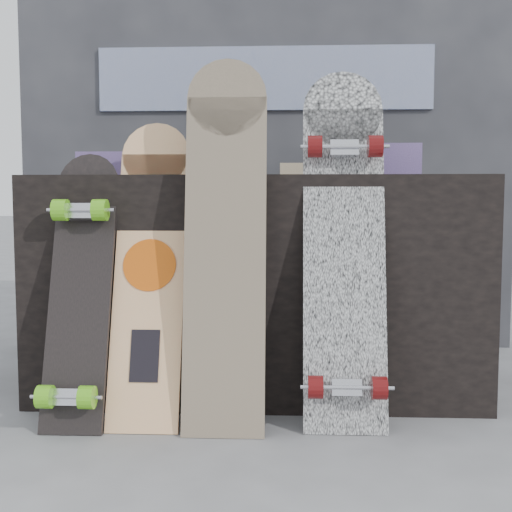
{
  "coord_description": "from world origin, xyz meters",
  "views": [
    {
      "loc": [
        0.1,
        -1.89,
        0.71
      ],
      "look_at": [
        0.01,
        0.2,
        0.53
      ],
      "focal_mm": 45.0,
      "sensor_mm": 36.0,
      "label": 1
    }
  ],
  "objects_px": {
    "longboard_cascadia": "(344,239)",
    "skateboard_dark": "(80,285)",
    "vendor_table": "(258,285)",
    "longboard_geisha": "(150,261)",
    "longboard_celtic": "(225,231)"
  },
  "relations": [
    {
      "from": "longboard_celtic",
      "to": "longboard_cascadia",
      "type": "height_order",
      "value": "longboard_celtic"
    },
    {
      "from": "longboard_geisha",
      "to": "longboard_cascadia",
      "type": "bearing_deg",
      "value": -1.47
    },
    {
      "from": "longboard_celtic",
      "to": "longboard_cascadia",
      "type": "xyz_separation_m",
      "value": [
        0.37,
        0.06,
        -0.03
      ]
    },
    {
      "from": "longboard_geisha",
      "to": "longboard_cascadia",
      "type": "distance_m",
      "value": 0.63
    },
    {
      "from": "longboard_celtic",
      "to": "longboard_cascadia",
      "type": "relative_size",
      "value": 1.02
    },
    {
      "from": "longboard_geisha",
      "to": "longboard_cascadia",
      "type": "relative_size",
      "value": 0.86
    },
    {
      "from": "longboard_celtic",
      "to": "vendor_table",
      "type": "bearing_deg",
      "value": 78.02
    },
    {
      "from": "longboard_geisha",
      "to": "vendor_table",
      "type": "bearing_deg",
      "value": 43.84
    },
    {
      "from": "vendor_table",
      "to": "longboard_geisha",
      "type": "xyz_separation_m",
      "value": [
        -0.34,
        -0.32,
        0.12
      ]
    },
    {
      "from": "vendor_table",
      "to": "longboard_geisha",
      "type": "distance_m",
      "value": 0.48
    },
    {
      "from": "longboard_celtic",
      "to": "longboard_cascadia",
      "type": "bearing_deg",
      "value": 8.75
    },
    {
      "from": "vendor_table",
      "to": "skateboard_dark",
      "type": "height_order",
      "value": "skateboard_dark"
    },
    {
      "from": "longboard_cascadia",
      "to": "skateboard_dark",
      "type": "distance_m",
      "value": 0.86
    },
    {
      "from": "longboard_cascadia",
      "to": "vendor_table",
      "type": "bearing_deg",
      "value": 130.4
    },
    {
      "from": "longboard_celtic",
      "to": "skateboard_dark",
      "type": "xyz_separation_m",
      "value": [
        -0.47,
        0.01,
        -0.17
      ]
    }
  ]
}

